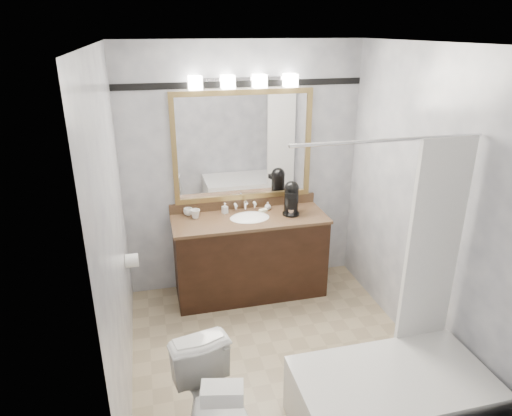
% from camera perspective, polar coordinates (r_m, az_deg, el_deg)
% --- Properties ---
extents(room, '(2.42, 2.62, 2.52)m').
position_cam_1_polar(room, '(3.44, 3.01, -1.43)').
color(room, tan).
rests_on(room, ground).
extents(vanity, '(1.53, 0.58, 0.97)m').
position_cam_1_polar(vanity, '(4.67, -0.78, -5.80)').
color(vanity, black).
rests_on(vanity, ground).
extents(mirror, '(1.40, 0.04, 1.10)m').
position_cam_1_polar(mirror, '(4.54, -1.62, 7.68)').
color(mirror, '#A28349').
rests_on(mirror, room).
extents(vanity_light_bar, '(1.02, 0.14, 0.12)m').
position_cam_1_polar(vanity_light_bar, '(4.38, -1.55, 15.58)').
color(vanity_light_bar, silver).
rests_on(vanity_light_bar, room).
extents(accent_stripe, '(2.40, 0.01, 0.06)m').
position_cam_1_polar(accent_stripe, '(4.44, -1.73, 15.24)').
color(accent_stripe, black).
rests_on(accent_stripe, room).
extents(bathtub, '(1.30, 0.75, 1.96)m').
position_cam_1_polar(bathtub, '(3.48, 16.75, -21.25)').
color(bathtub, white).
rests_on(bathtub, ground).
extents(tp_roll, '(0.11, 0.12, 0.12)m').
position_cam_1_polar(tp_roll, '(4.15, -15.25, -6.35)').
color(tp_roll, white).
rests_on(tp_roll, room).
extents(toilet, '(0.54, 0.77, 0.71)m').
position_cam_1_polar(toilet, '(3.14, -5.00, -23.90)').
color(toilet, white).
rests_on(toilet, ground).
extents(tissue_box, '(0.25, 0.17, 0.09)m').
position_cam_1_polar(tissue_box, '(2.66, -4.24, -22.09)').
color(tissue_box, white).
rests_on(tissue_box, toilet).
extents(coffee_maker, '(0.18, 0.21, 0.33)m').
position_cam_1_polar(coffee_maker, '(4.56, 4.45, 1.40)').
color(coffee_maker, black).
rests_on(coffee_maker, vanity).
extents(cup_left, '(0.12, 0.12, 0.07)m').
position_cam_1_polar(cup_left, '(4.59, -8.47, -0.46)').
color(cup_left, white).
rests_on(cup_left, vanity).
extents(cup_right, '(0.11, 0.11, 0.09)m').
position_cam_1_polar(cup_right, '(4.51, -7.59, -0.72)').
color(cup_right, white).
rests_on(cup_right, vanity).
extents(soap_bottle_a, '(0.07, 0.07, 0.11)m').
position_cam_1_polar(soap_bottle_a, '(4.59, -3.92, -0.01)').
color(soap_bottle_a, white).
rests_on(soap_bottle_a, vanity).
extents(soap_bottle_b, '(0.08, 0.08, 0.08)m').
position_cam_1_polar(soap_bottle_b, '(4.67, 1.48, 0.27)').
color(soap_bottle_b, white).
rests_on(soap_bottle_b, vanity).
extents(soap_bar, '(0.09, 0.07, 0.02)m').
position_cam_1_polar(soap_bar, '(4.64, 0.91, -0.30)').
color(soap_bar, beige).
rests_on(soap_bar, vanity).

